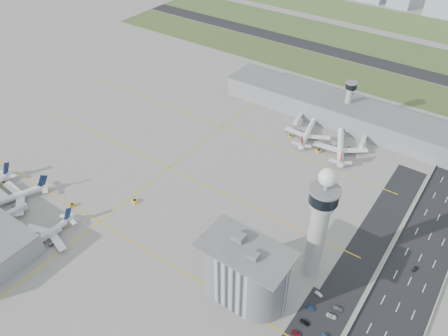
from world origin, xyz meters
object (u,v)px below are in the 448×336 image
Objects in this scene: tug_5 at (319,151)px; car_hw_1 at (415,269)px; control_tower at (319,221)px; secondary_tower at (349,98)px; jet_bridge_far_0 at (300,116)px; airplane_far_a at (308,130)px; tug_1 at (64,225)px; airplane_near_b at (12,194)px; car_lot_4 at (311,307)px; car_lot_10 at (331,316)px; car_lot_9 at (325,336)px; car_lot_11 at (338,309)px; tug_0 at (4,183)px; jet_bridge_far_1 at (364,138)px; admin_building at (245,272)px; airplane_far_b at (341,143)px; car_lot_3 at (305,322)px; car_lot_5 at (319,294)px; jet_bridge_near_1 at (3,219)px; tug_2 at (72,205)px; jet_bridge_near_2 at (37,242)px; tug_4 at (290,136)px; tug_3 at (135,201)px.

car_hw_1 is (83.25, -63.56, -0.44)m from tug_5.
control_tower reaches higher than tug_5.
secondary_tower is 36.91m from jet_bridge_far_0.
airplane_far_a is 173.23m from tug_1.
airplane_near_b is 14.90× the size of tug_1.
car_lot_4 is (176.14, 35.82, -5.16)m from airplane_near_b.
car_lot_10 is at bearing -78.71° from car_lot_4.
secondary_tower is at bearing 17.61° from car_lot_9.
car_lot_11 is at bearing -25.30° from tug_1.
tug_0 is at bearing -165.00° from control_tower.
car_lot_11 is (90.69, -137.08, -2.21)m from jet_bridge_far_0.
jet_bridge_far_1 reaches higher than car_lot_11.
jet_bridge_far_0 is (-49.99, 154.00, -12.45)m from admin_building.
tug_1 reaches higher than car_lot_10.
admin_building reaches higher than tug_5.
tug_0 reaches higher than car_lot_4.
control_tower is 107.86m from tug_5.
airplane_far_b is 142.64m from car_lot_9.
secondary_tower is 7.27× the size of car_lot_3.
airplane_far_a is 10.02× the size of car_lot_5.
jet_bridge_near_1 is 4.43× the size of tug_2.
jet_bridge_near_2 is at bearing -151.10° from control_tower.
jet_bridge_far_0 is 184.28m from tug_1.
tug_0 reaches higher than car_lot_11.
tug_4 is at bearing 123.33° from control_tower.
airplane_near_b is at bearing 145.23° from tug_1.
tug_0 is 0.75× the size of car_lot_5.
car_lot_9 is (77.11, -135.57, -4.87)m from airplane_far_a.
jet_bridge_near_1 reaches higher than tug_2.
car_lot_10 is at bearing -117.01° from car_lot_5.
airplane_far_b is at bearing 53.97° from jet_bridge_far_0.
jet_bridge_near_1 is 1.00× the size of jet_bridge_near_2.
jet_bridge_far_0 is at bearing 27.26° from car_lot_11.
jet_bridge_near_1 is 1.00× the size of jet_bridge_far_0.
airplane_far_a is 13.22m from tug_4.
car_lot_3 is (51.91, -122.21, -0.41)m from tug_5.
jet_bridge_near_1 is 3.57× the size of car_lot_5.
car_lot_11 is at bearing 23.49° from jet_bridge_far_0.
car_hw_1 is (32.48, 50.07, -0.04)m from car_lot_4.
secondary_tower reaches higher than car_lot_11.
jet_bridge_far_1 reaches higher than car_lot_5.
tug_3 is at bearing -112.60° from secondary_tower.
car_lot_4 is at bearing -63.36° from jet_bridge_near_1.
airplane_far_b is at bearing 28.55° from car_lot_5.
car_lot_10 is at bearing 123.17° from airplane_near_b.
admin_building is 10.72× the size of car_lot_5.
tug_3 is 129.78m from car_lot_9.
tug_2 is (-134.76, -38.12, -34.12)m from control_tower.
airplane_far_a is at bearing 169.55° from tug_4.
tug_3 is 127.15m from car_lot_10.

